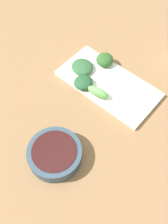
# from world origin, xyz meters

# --- Properties ---
(tabletop) EXTENTS (2.10, 2.10, 0.02)m
(tabletop) POSITION_xyz_m (0.00, 0.00, 0.01)
(tabletop) COLOR olive
(tabletop) RESTS_ON ground
(sauce_bowl) EXTENTS (0.13, 0.13, 0.04)m
(sauce_bowl) POSITION_xyz_m (-0.12, -0.02, 0.04)
(sauce_bowl) COLOR #324557
(sauce_bowl) RESTS_ON tabletop
(serving_plate) EXTENTS (0.14, 0.28, 0.01)m
(serving_plate) POSITION_xyz_m (0.13, 0.01, 0.03)
(serving_plate) COLOR white
(serving_plate) RESTS_ON tabletop
(broccoli_leafy_0) EXTENTS (0.08, 0.08, 0.02)m
(broccoli_leafy_0) POSITION_xyz_m (0.12, 0.10, 0.04)
(broccoli_leafy_0) COLOR #2C5733
(broccoli_leafy_0) RESTS_ON serving_plate
(broccoli_leafy_1) EXTENTS (0.05, 0.05, 0.03)m
(broccoli_leafy_1) POSITION_xyz_m (0.18, 0.07, 0.05)
(broccoli_leafy_1) COLOR #295423
(broccoli_leafy_1) RESTS_ON serving_plate
(broccoli_leafy_2) EXTENTS (0.06, 0.06, 0.02)m
(broccoli_leafy_2) POSITION_xyz_m (0.08, 0.06, 0.04)
(broccoli_leafy_2) COLOR #204D2D
(broccoli_leafy_2) RESTS_ON serving_plate
(broccoli_stalk_3) EXTENTS (0.03, 0.06, 0.03)m
(broccoli_stalk_3) POSITION_xyz_m (0.07, 0.01, 0.05)
(broccoli_stalk_3) COLOR #5FA650
(broccoli_stalk_3) RESTS_ON serving_plate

